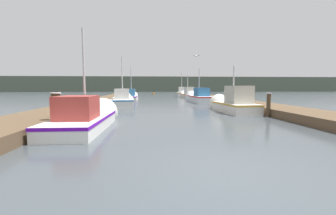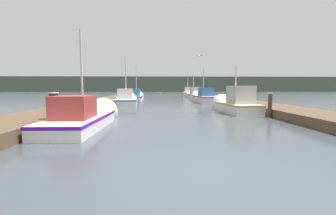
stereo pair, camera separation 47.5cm
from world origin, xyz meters
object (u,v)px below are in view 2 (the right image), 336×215
object	(u,v)px
fishing_boat_3	(203,97)
fishing_boat_5	(193,94)
fishing_boat_2	(126,100)
channel_buoy	(160,94)
fishing_boat_1	(234,104)
seagull_lead	(199,56)
fishing_boat_4	(137,96)
fishing_boat_6	(188,93)
mooring_piling_0	(129,95)
mooring_piling_2	(54,111)
mooring_piling_1	(270,105)
fishing_boat_0	(87,116)

from	to	relation	value
fishing_boat_3	fishing_boat_5	bearing A→B (deg)	85.09
fishing_boat_2	channel_buoy	xyz separation A→B (m)	(3.09, 28.06, -0.31)
fishing_boat_1	seagull_lead	bearing A→B (deg)	116.71
fishing_boat_1	fishing_boat_4	size ratio (longest dim) A/B	0.77
fishing_boat_3	fishing_boat_4	size ratio (longest dim) A/B	1.03
fishing_boat_4	fishing_boat_6	size ratio (longest dim) A/B	1.14
fishing_boat_1	mooring_piling_0	xyz separation A→B (m)	(-8.59, 15.17, -0.01)
fishing_boat_6	mooring_piling_2	bearing A→B (deg)	-100.46
seagull_lead	fishing_boat_3	bearing A→B (deg)	-71.75
fishing_boat_6	mooring_piling_1	distance (m)	26.31
mooring_piling_2	mooring_piling_1	bearing A→B (deg)	18.01
fishing_boat_0	seagull_lead	bearing A→B (deg)	52.70
fishing_boat_0	fishing_boat_2	size ratio (longest dim) A/B	0.87
fishing_boat_5	mooring_piling_2	size ratio (longest dim) A/B	4.09
mooring_piling_2	seagull_lead	distance (m)	11.41
fishing_boat_1	mooring_piling_2	xyz separation A→B (m)	(-8.51, -5.69, 0.19)
fishing_boat_6	seagull_lead	world-z (taller)	seagull_lead
fishing_boat_3	fishing_boat_5	distance (m)	9.35
fishing_boat_2	seagull_lead	distance (m)	7.24
fishing_boat_2	channel_buoy	distance (m)	28.24
mooring_piling_0	fishing_boat_0	bearing A→B (deg)	-87.34
fishing_boat_5	seagull_lead	bearing A→B (deg)	-100.30
fishing_boat_4	mooring_piling_1	distance (m)	19.10
fishing_boat_4	fishing_boat_5	distance (m)	8.69
mooring_piling_2	mooring_piling_0	bearing A→B (deg)	90.23
fishing_boat_0	fishing_boat_1	world-z (taller)	fishing_boat_0
mooring_piling_0	fishing_boat_3	bearing A→B (deg)	-35.86
fishing_boat_3	mooring_piling_0	size ratio (longest dim) A/B	6.23
fishing_boat_1	mooring_piling_1	world-z (taller)	fishing_boat_1
fishing_boat_6	channel_buoy	size ratio (longest dim) A/B	5.60
fishing_boat_2	mooring_piling_0	distance (m)	9.66
fishing_boat_1	fishing_boat_3	distance (m)	9.12
fishing_boat_4	mooring_piling_0	xyz separation A→B (m)	(-1.07, 0.67, 0.11)
fishing_boat_0	fishing_boat_5	world-z (taller)	fishing_boat_0
fishing_boat_4	seagull_lead	bearing A→B (deg)	-63.83
fishing_boat_0	fishing_boat_3	xyz separation A→B (m)	(7.46, 13.77, 0.12)
fishing_boat_3	fishing_boat_5	world-z (taller)	fishing_boat_3
fishing_boat_3	fishing_boat_4	distance (m)	9.08
fishing_boat_6	seagull_lead	bearing A→B (deg)	-89.16
mooring_piling_2	seagull_lead	bearing A→B (deg)	51.82
fishing_boat_5	fishing_boat_6	world-z (taller)	fishing_boat_6
fishing_boat_1	channel_buoy	distance (m)	33.93
fishing_boat_2	seagull_lead	world-z (taller)	fishing_boat_2
fishing_boat_5	mooring_piling_0	xyz separation A→B (m)	(-8.80, -3.28, 0.01)
mooring_piling_2	channel_buoy	distance (m)	39.53
fishing_boat_2	fishing_boat_4	distance (m)	8.93
fishing_boat_3	fishing_boat_6	world-z (taller)	fishing_boat_6
fishing_boat_6	channel_buoy	bearing A→B (deg)	120.37
fishing_boat_0	channel_buoy	bearing A→B (deg)	85.97
fishing_boat_1	fishing_boat_2	xyz separation A→B (m)	(-7.55, 5.57, -0.06)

